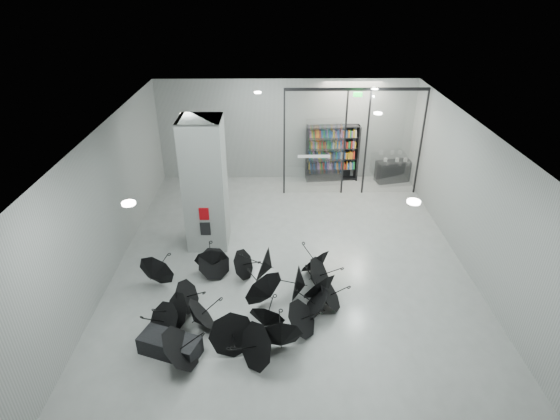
{
  "coord_description": "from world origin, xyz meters",
  "views": [
    {
      "loc": [
        -0.44,
        -9.95,
        7.56
      ],
      "look_at": [
        -0.3,
        1.5,
        1.4
      ],
      "focal_mm": 28.67,
      "sensor_mm": 36.0,
      "label": 1
    }
  ],
  "objects_px": {
    "column": "(205,184)",
    "bookshelf": "(332,153)",
    "shop_counter": "(393,171)",
    "bench": "(170,345)",
    "umbrella_cluster": "(251,303)"
  },
  "relations": [
    {
      "from": "bookshelf",
      "to": "shop_counter",
      "type": "xyz_separation_m",
      "value": [
        2.48,
        -0.18,
        -0.71
      ]
    },
    {
      "from": "shop_counter",
      "to": "umbrella_cluster",
      "type": "height_order",
      "value": "umbrella_cluster"
    },
    {
      "from": "column",
      "to": "umbrella_cluster",
      "type": "relative_size",
      "value": 0.7
    },
    {
      "from": "shop_counter",
      "to": "umbrella_cluster",
      "type": "xyz_separation_m",
      "value": [
        -5.38,
        -7.87,
        -0.12
      ]
    },
    {
      "from": "column",
      "to": "bookshelf",
      "type": "height_order",
      "value": "column"
    },
    {
      "from": "bench",
      "to": "umbrella_cluster",
      "type": "bearing_deg",
      "value": 56.96
    },
    {
      "from": "bookshelf",
      "to": "shop_counter",
      "type": "bearing_deg",
      "value": -10.08
    },
    {
      "from": "bookshelf",
      "to": "umbrella_cluster",
      "type": "bearing_deg",
      "value": -115.59
    },
    {
      "from": "bookshelf",
      "to": "bench",
      "type": "bearing_deg",
      "value": -122.19
    },
    {
      "from": "column",
      "to": "umbrella_cluster",
      "type": "height_order",
      "value": "column"
    },
    {
      "from": "column",
      "to": "bench",
      "type": "xyz_separation_m",
      "value": [
        -0.29,
        -4.62,
        -1.78
      ]
    },
    {
      "from": "bookshelf",
      "to": "umbrella_cluster",
      "type": "height_order",
      "value": "bookshelf"
    },
    {
      "from": "umbrella_cluster",
      "to": "shop_counter",
      "type": "bearing_deg",
      "value": 55.68
    },
    {
      "from": "bench",
      "to": "shop_counter",
      "type": "height_order",
      "value": "shop_counter"
    },
    {
      "from": "bench",
      "to": "shop_counter",
      "type": "relative_size",
      "value": 0.97
    }
  ]
}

